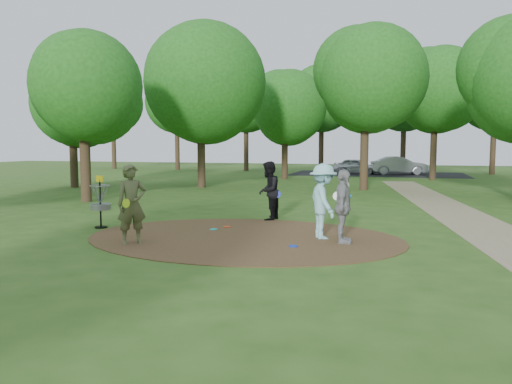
# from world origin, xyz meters

# --- Properties ---
(ground) EXTENTS (100.00, 100.00, 0.00)m
(ground) POSITION_xyz_m (0.00, 0.00, 0.00)
(ground) COLOR #2D5119
(ground) RESTS_ON ground
(dirt_clearing) EXTENTS (8.40, 8.40, 0.02)m
(dirt_clearing) POSITION_xyz_m (0.00, 0.00, 0.01)
(dirt_clearing) COLOR #47301C
(dirt_clearing) RESTS_ON ground
(footpath) EXTENTS (7.55, 39.89, 0.01)m
(footpath) POSITION_xyz_m (6.50, 2.00, 0.01)
(footpath) COLOR #8C7A5B
(footpath) RESTS_ON ground
(parking_lot) EXTENTS (14.00, 8.00, 0.01)m
(parking_lot) POSITION_xyz_m (2.00, 30.00, 0.00)
(parking_lot) COLOR black
(parking_lot) RESTS_ON ground
(player_observer_with_disc) EXTENTS (0.85, 0.84, 1.97)m
(player_observer_with_disc) POSITION_xyz_m (-2.38, -1.54, 0.98)
(player_observer_with_disc) COLOR brown
(player_observer_with_disc) RESTS_ON ground
(player_throwing_with_disc) EXTENTS (1.38, 1.46, 1.96)m
(player_throwing_with_disc) POSITION_xyz_m (2.03, 0.45, 0.98)
(player_throwing_with_disc) COLOR #90D1D7
(player_throwing_with_disc) RESTS_ON ground
(player_walking_with_disc) EXTENTS (0.80, 0.95, 1.91)m
(player_walking_with_disc) POSITION_xyz_m (-0.16, 3.16, 0.95)
(player_walking_with_disc) COLOR black
(player_walking_with_disc) RESTS_ON ground
(player_waiting_with_disc) EXTENTS (0.52, 1.10, 1.84)m
(player_waiting_with_disc) POSITION_xyz_m (2.60, -0.04, 0.92)
(player_waiting_with_disc) COLOR gray
(player_waiting_with_disc) RESTS_ON ground
(disc_ground_cyan) EXTENTS (0.22, 0.22, 0.02)m
(disc_ground_cyan) POSITION_xyz_m (-1.16, 0.84, 0.03)
(disc_ground_cyan) COLOR #1BCCD9
(disc_ground_cyan) RESTS_ON dirt_clearing
(disc_ground_blue) EXTENTS (0.22, 0.22, 0.02)m
(disc_ground_blue) POSITION_xyz_m (1.53, -0.83, 0.03)
(disc_ground_blue) COLOR #0C2ECF
(disc_ground_blue) RESTS_ON dirt_clearing
(disc_ground_red) EXTENTS (0.22, 0.22, 0.02)m
(disc_ground_red) POSITION_xyz_m (-0.94, 1.35, 0.03)
(disc_ground_red) COLOR red
(disc_ground_red) RESTS_ON dirt_clearing
(car_left) EXTENTS (4.00, 2.27, 1.28)m
(car_left) POSITION_xyz_m (0.34, 29.80, 0.64)
(car_left) COLOR #B9BAC2
(car_left) RESTS_ON ground
(car_right) EXTENTS (4.68, 2.40, 1.47)m
(car_right) POSITION_xyz_m (3.73, 29.73, 0.74)
(car_right) COLOR #96989D
(car_right) RESTS_ON ground
(disc_golf_basket) EXTENTS (0.63, 0.63, 1.54)m
(disc_golf_basket) POSITION_xyz_m (-4.50, 0.30, 0.87)
(disc_golf_basket) COLOR black
(disc_golf_basket) RESTS_ON ground
(tree_ring) EXTENTS (37.19, 45.58, 9.00)m
(tree_ring) POSITION_xyz_m (1.09, 9.55, 5.21)
(tree_ring) COLOR #332316
(tree_ring) RESTS_ON ground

